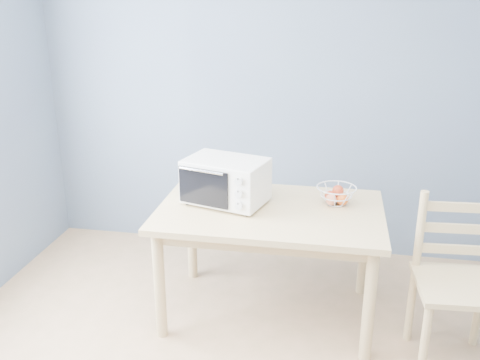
% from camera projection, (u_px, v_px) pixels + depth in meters
% --- Properties ---
extents(room, '(4.01, 4.51, 2.61)m').
position_uv_depth(room, '(243.00, 201.00, 1.99)').
color(room, tan).
rests_on(room, ground).
extents(dining_table, '(1.40, 0.90, 0.75)m').
position_uv_depth(dining_table, '(270.00, 223.00, 3.37)').
color(dining_table, '#D2B57E').
rests_on(dining_table, ground).
extents(toaster_oven, '(0.57, 0.46, 0.29)m').
position_uv_depth(toaster_oven, '(223.00, 180.00, 3.38)').
color(toaster_oven, white).
rests_on(toaster_oven, dining_table).
extents(fruit_basket, '(0.28, 0.28, 0.13)m').
position_uv_depth(fruit_basket, '(336.00, 195.00, 3.39)').
color(fruit_basket, silver).
rests_on(fruit_basket, dining_table).
extents(dining_chair, '(0.49, 0.49, 0.98)m').
position_uv_depth(dining_chair, '(456.00, 285.00, 2.99)').
color(dining_chair, '#D2B57E').
rests_on(dining_chair, ground).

